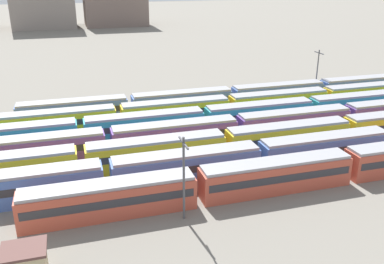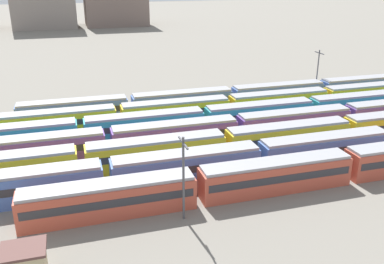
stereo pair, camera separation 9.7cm
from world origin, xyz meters
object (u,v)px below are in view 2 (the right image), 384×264
object	(u,v)px
train_track_6	(321,89)
catenary_pole_2	(183,174)
catenary_pole_1	(318,70)
signal_hut	(25,263)
train_track_4	(259,114)
train_track_2	(288,137)
train_track_3	(294,122)
train_track_1	(187,166)
train_track_5	(278,102)

from	to	relation	value
train_track_6	catenary_pole_2	distance (m)	50.71
catenary_pole_1	signal_hut	size ratio (longest dim) A/B	2.54
catenary_pole_2	train_track_4	bearing A→B (deg)	50.77
train_track_2	train_track_6	world-z (taller)	same
train_track_2	train_track_3	size ratio (longest dim) A/B	1.00
train_track_6	signal_hut	bearing A→B (deg)	-143.10
train_track_3	train_track_4	bearing A→B (deg)	123.17
train_track_4	catenary_pole_1	distance (m)	23.22
train_track_1	signal_hut	bearing A→B (deg)	-142.70
train_track_2	signal_hut	world-z (taller)	train_track_2
train_track_5	catenary_pole_1	size ratio (longest dim) A/B	10.24
train_track_5	train_track_6	world-z (taller)	same
train_track_2	catenary_pole_2	size ratio (longest dim) A/B	10.42
signal_hut	train_track_6	bearing A→B (deg)	36.90
train_track_3	catenary_pole_2	size ratio (longest dim) A/B	10.42
train_track_6	signal_hut	world-z (taller)	train_track_6
train_track_1	train_track_6	distance (m)	43.51
train_track_2	train_track_6	xyz separation A→B (m)	(18.56, 20.80, 0.00)
train_track_5	train_track_6	distance (m)	13.10
train_track_4	train_track_5	world-z (taller)	same
train_track_3	train_track_6	world-z (taller)	same
catenary_pole_1	signal_hut	distance (m)	67.68
catenary_pole_1	train_track_4	bearing A→B (deg)	-144.51
train_track_1	train_track_6	size ratio (longest dim) A/B	0.50
train_track_3	catenary_pole_1	distance (m)	24.28
train_track_5	signal_hut	distance (m)	52.68
train_track_2	train_track_4	world-z (taller)	same
catenary_pole_2	signal_hut	distance (m)	16.05
train_track_5	catenary_pole_2	xyz separation A→B (m)	(-25.43, -28.84, 3.12)
train_track_3	catenary_pole_2	xyz separation A→B (m)	(-22.70, -18.44, 3.12)
train_track_2	catenary_pole_2	world-z (taller)	catenary_pole_2
train_track_5	catenary_pole_1	distance (m)	15.35
train_track_2	catenary_pole_1	bearing A→B (deg)	51.14
catenary_pole_2	train_track_1	bearing A→B (deg)	72.33
train_track_3	signal_hut	xyz separation A→B (m)	(-37.49, -23.62, -0.35)
train_track_3	train_track_5	xyz separation A→B (m)	(2.73, 10.40, 0.00)
train_track_6	train_track_3	bearing A→B (deg)	-133.39
train_track_1	train_track_3	distance (m)	22.66
train_track_5	train_track_6	bearing A→B (deg)	23.40
train_track_1	signal_hut	distance (m)	21.82
train_track_1	train_track_2	xyz separation A→B (m)	(16.33, 5.20, 0.00)
train_track_5	train_track_3	bearing A→B (deg)	-104.70
train_track_4	signal_hut	bearing A→B (deg)	-139.79
train_track_1	train_track_2	bearing A→B (deg)	17.67
train_track_6	catenary_pole_1	size ratio (longest dim) A/B	12.31
train_track_4	signal_hut	size ratio (longest dim) A/B	26.00
catenary_pole_1	catenary_pole_2	bearing A→B (deg)	-135.79
signal_hut	train_track_3	bearing A→B (deg)	32.21
train_track_1	train_track_6	world-z (taller)	same
train_track_3	signal_hut	size ratio (longest dim) A/B	26.00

